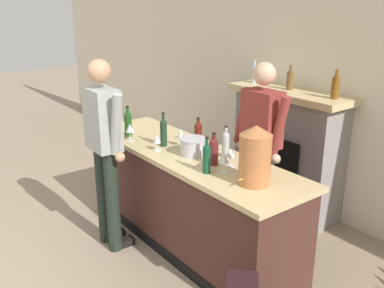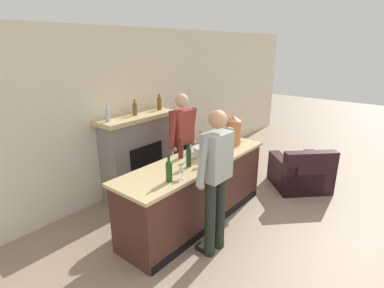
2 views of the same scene
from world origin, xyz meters
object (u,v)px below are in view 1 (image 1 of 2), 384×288
copper_dispenser (255,155)px  wine_bottle_burgundy_dark (226,143)px  wine_bottle_merlot_tall (164,131)px  wine_glass_front_right (224,158)px  wine_bottle_riesling_slim (128,123)px  fireplace_stone (287,150)px  wine_bottle_chardonnay_pale (207,157)px  wine_bottle_rose_blush (198,132)px  wine_glass_mid_counter (181,134)px  person_bartender (260,147)px  person_customer (105,148)px  wine_glass_by_dispenser (230,153)px  ice_bucket_steel (193,146)px  wine_glass_near_bucket (157,139)px  wine_bottle_cabernet_heavy (214,150)px  wine_glass_back_row (130,129)px

copper_dispenser → wine_bottle_burgundy_dark: bearing=158.9°
wine_bottle_merlot_tall → wine_glass_front_right: (0.86, 0.01, -0.01)m
wine_bottle_riesling_slim → wine_glass_front_right: wine_bottle_riesling_slim is taller
fireplace_stone → wine_bottle_merlot_tall: fireplace_stone is taller
wine_glass_front_right → wine_bottle_chardonnay_pale: bearing=-128.4°
wine_bottle_burgundy_dark → wine_glass_front_right: bearing=-44.0°
wine_bottle_riesling_slim → wine_bottle_chardonnay_pale: bearing=0.3°
wine_bottle_rose_blush → wine_glass_mid_counter: bearing=-112.7°
wine_bottle_rose_blush → wine_glass_front_right: wine_bottle_rose_blush is taller
person_bartender → wine_bottle_riesling_slim: bearing=-145.5°
person_customer → wine_glass_by_dispenser: person_customer is taller
fireplace_stone → wine_bottle_chardonnay_pale: 1.63m
wine_bottle_merlot_tall → wine_glass_mid_counter: bearing=51.3°
wine_bottle_chardonnay_pale → fireplace_stone: bearing=106.1°
copper_dispenser → wine_bottle_chardonnay_pale: size_ratio=1.52×
person_customer → ice_bucket_steel: person_customer is taller
copper_dispenser → ice_bucket_steel: 0.81m
wine_bottle_merlot_tall → wine_glass_mid_counter: wine_bottle_merlot_tall is taller
wine_glass_near_bucket → wine_glass_by_dispenser: bearing=20.8°
person_bartender → wine_bottle_chardonnay_pale: (0.14, -0.76, 0.11)m
fireplace_stone → wine_bottle_cabernet_heavy: size_ratio=5.88×
copper_dispenser → wine_glass_near_bucket: 1.12m
wine_glass_near_bucket → person_bartender: bearing=54.1°
copper_dispenser → wine_bottle_burgundy_dark: copper_dispenser is taller
fireplace_stone → wine_bottle_merlot_tall: size_ratio=5.03×
fireplace_stone → copper_dispenser: size_ratio=3.59×
person_bartender → wine_bottle_rose_blush: person_bartender is taller
wine_bottle_chardonnay_pale → wine_bottle_rose_blush: size_ratio=1.12×
wine_glass_near_bucket → wine_glass_back_row: size_ratio=0.90×
ice_bucket_steel → wine_bottle_chardonnay_pale: (0.41, -0.17, 0.05)m
wine_glass_back_row → wine_glass_near_bucket: bearing=7.3°
wine_glass_mid_counter → wine_bottle_chardonnay_pale: bearing=-19.0°
wine_bottle_riesling_slim → wine_bottle_burgundy_dark: wine_bottle_riesling_slim is taller
wine_bottle_riesling_slim → wine_glass_near_bucket: 0.56m
ice_bucket_steel → wine_bottle_burgundy_dark: size_ratio=0.84×
wine_bottle_merlot_tall → wine_glass_mid_counter: size_ratio=1.87×
person_customer → wine_glass_near_bucket: person_customer is taller
copper_dispenser → wine_bottle_burgundy_dark: 0.63m
person_customer → fireplace_stone: bearing=75.8°
person_customer → wine_bottle_rose_blush: person_customer is taller
wine_glass_front_right → wine_glass_mid_counter: (-0.76, 0.12, -0.01)m
wine_bottle_chardonnay_pale → wine_glass_near_bucket: bearing=-178.6°
wine_bottle_burgundy_dark → wine_bottle_merlot_tall: size_ratio=0.87×
person_customer → wine_bottle_chardonnay_pale: (0.93, 0.44, 0.08)m
copper_dispenser → wine_bottle_cabernet_heavy: (-0.49, 0.01, -0.10)m
wine_glass_mid_counter → fireplace_stone: bearing=79.7°
wine_bottle_riesling_slim → wine_glass_near_bucket: wine_bottle_riesling_slim is taller
person_customer → wine_glass_mid_counter: 0.72m
person_customer → wine_bottle_riesling_slim: 0.55m
wine_bottle_rose_blush → wine_bottle_riesling_slim: bearing=-149.0°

